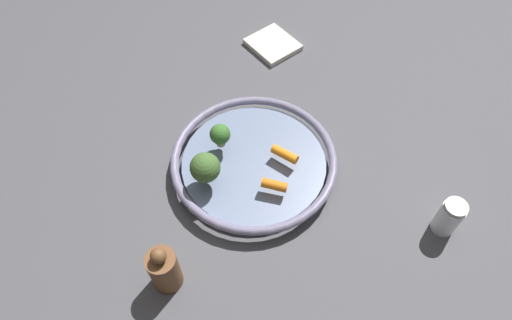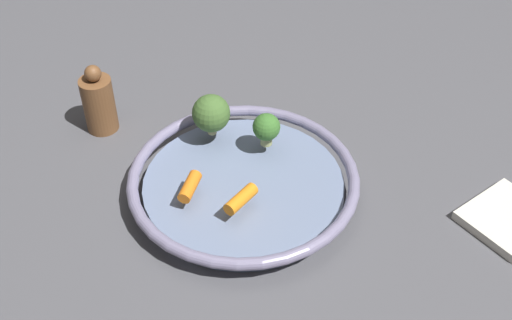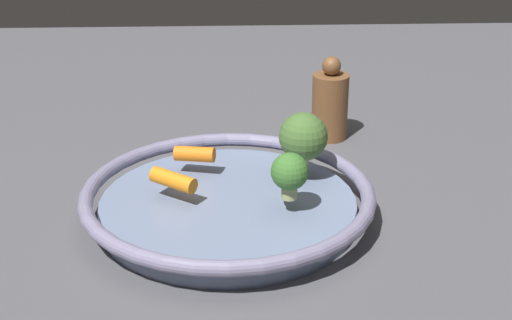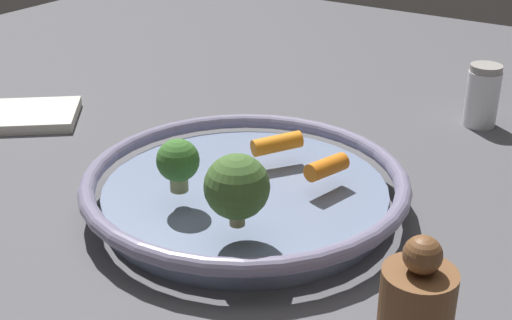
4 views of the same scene
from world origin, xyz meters
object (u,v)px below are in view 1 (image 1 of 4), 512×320
object	(u,v)px
broccoli_floret_mid	(205,168)
serving_bowl	(254,162)
pepper_mill	(164,269)
baby_carrot_near_rim	(274,185)
broccoli_floret_large	(220,135)
salt_shaker	(449,217)
baby_carrot_left	(285,153)
dish_towel	(273,45)

from	to	relation	value
broccoli_floret_mid	serving_bowl	bearing A→B (deg)	-149.68
pepper_mill	serving_bowl	bearing A→B (deg)	-121.50
baby_carrot_near_rim	pepper_mill	world-z (taller)	pepper_mill
broccoli_floret_large	salt_shaker	world-z (taller)	broccoli_floret_large
baby_carrot_left	broccoli_floret_large	bearing A→B (deg)	-12.36
broccoli_floret_mid	salt_shaker	size ratio (longest dim) A/B	0.81
baby_carrot_left	broccoli_floret_mid	xyz separation A→B (m)	(0.15, 0.06, 0.03)
dish_towel	broccoli_floret_mid	bearing A→B (deg)	72.66
serving_bowl	broccoli_floret_mid	distance (m)	0.12
broccoli_floret_mid	salt_shaker	bearing A→B (deg)	169.95
baby_carrot_left	baby_carrot_near_rim	world-z (taller)	same
serving_bowl	baby_carrot_left	bearing A→B (deg)	-177.14
serving_bowl	dish_towel	xyz separation A→B (m)	(-0.04, -0.38, -0.02)
broccoli_floret_large	dish_towel	xyz separation A→B (m)	(-0.11, -0.35, -0.07)
serving_bowl	broccoli_floret_large	distance (m)	0.09
broccoli_floret_large	dish_towel	distance (m)	0.37
baby_carrot_left	broccoli_floret_large	xyz separation A→B (m)	(0.13, -0.03, 0.02)
baby_carrot_near_rim	dish_towel	distance (m)	0.46
baby_carrot_left	baby_carrot_near_rim	size ratio (longest dim) A/B	1.13
baby_carrot_near_rim	dish_towel	size ratio (longest dim) A/B	0.42
salt_shaker	baby_carrot_left	bearing A→B (deg)	-24.49
salt_shaker	dish_towel	size ratio (longest dim) A/B	0.72
salt_shaker	dish_towel	world-z (taller)	salt_shaker
baby_carrot_near_rim	dish_towel	xyz separation A→B (m)	(-0.00, -0.45, -0.04)
broccoli_floret_mid	broccoli_floret_large	xyz separation A→B (m)	(-0.02, -0.09, -0.01)
pepper_mill	broccoli_floret_mid	bearing A→B (deg)	-106.94
baby_carrot_near_rim	baby_carrot_left	bearing A→B (deg)	-106.04
serving_bowl	baby_carrot_near_rim	distance (m)	0.09
baby_carrot_left	pepper_mill	world-z (taller)	pepper_mill
serving_bowl	baby_carrot_near_rim	size ratio (longest dim) A/B	6.88
baby_carrot_left	baby_carrot_near_rim	distance (m)	0.08
salt_shaker	broccoli_floret_large	bearing A→B (deg)	-21.01
baby_carrot_near_rim	salt_shaker	xyz separation A→B (m)	(-0.32, 0.06, -0.01)
broccoli_floret_mid	salt_shaker	distance (m)	0.46
broccoli_floret_mid	salt_shaker	world-z (taller)	broccoli_floret_mid
broccoli_floret_mid	baby_carrot_left	bearing A→B (deg)	-159.76
dish_towel	pepper_mill	bearing A→B (deg)	72.78
broccoli_floret_large	pepper_mill	bearing A→B (deg)	73.60
broccoli_floret_mid	pepper_mill	distance (m)	0.20
baby_carrot_near_rim	salt_shaker	bearing A→B (deg)	169.34
baby_carrot_near_rim	salt_shaker	size ratio (longest dim) A/B	0.59
serving_bowl	baby_carrot_left	size ratio (longest dim) A/B	6.10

